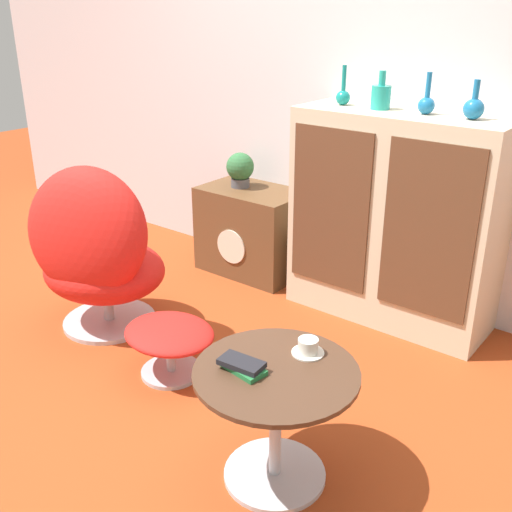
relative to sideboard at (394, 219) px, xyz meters
name	(u,v)px	position (x,y,z in m)	size (l,w,h in m)	color
ground_plane	(138,387)	(-0.57, -1.36, -0.57)	(12.00, 12.00, 0.00)	#9E3D19
wall_back	(333,67)	(-0.57, 0.24, 0.73)	(6.40, 0.06, 2.60)	silver
sideboard	(394,219)	(0.00, 0.00, 0.00)	(1.10, 0.43, 1.13)	beige
tv_console	(252,231)	(-0.98, 0.00, -0.29)	(0.65, 0.42, 0.55)	brown
egg_chair	(96,253)	(-1.13, -1.10, -0.13)	(0.84, 0.80, 0.93)	#B7B7BC
ottoman	(169,337)	(-0.53, -1.18, -0.37)	(0.45, 0.38, 0.26)	#B7B7BC
coffee_table	(276,408)	(0.26, -1.42, -0.26)	(0.58, 0.58, 0.47)	#B7B7BC
vase_leftmost	(343,95)	(-0.36, 0.00, 0.62)	(0.08, 0.08, 0.20)	#147A75
vase_inner_left	(381,96)	(-0.14, 0.00, 0.63)	(0.10, 0.10, 0.19)	teal
vase_inner_right	(426,103)	(0.11, 0.00, 0.62)	(0.08, 0.08, 0.20)	#196699
vase_rightmost	(474,108)	(0.34, 0.00, 0.62)	(0.10, 0.10, 0.18)	#196699
potted_plant	(240,169)	(-1.07, 0.01, 0.10)	(0.18, 0.18, 0.22)	#4C4C51
teacup	(308,348)	(0.29, -1.26, -0.08)	(0.12, 0.12, 0.06)	silver
book_stack	(242,366)	(0.17, -1.49, -0.08)	(0.17, 0.10, 0.04)	#237038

